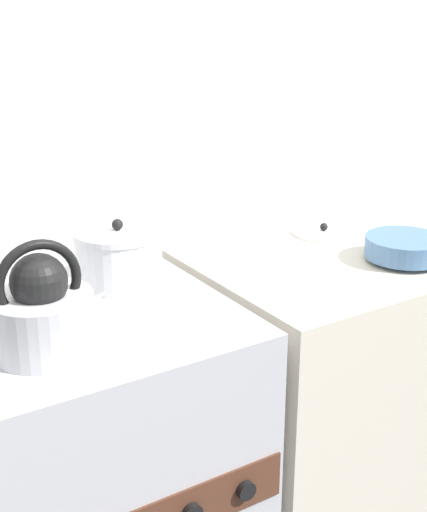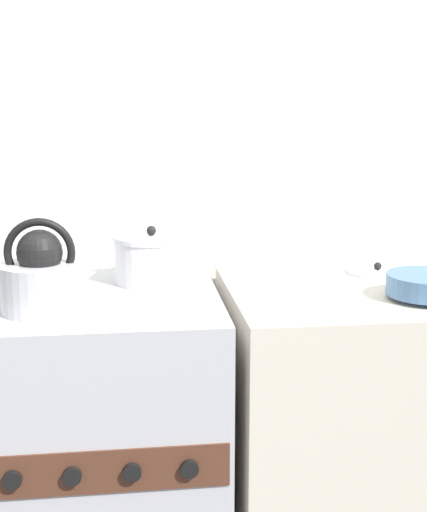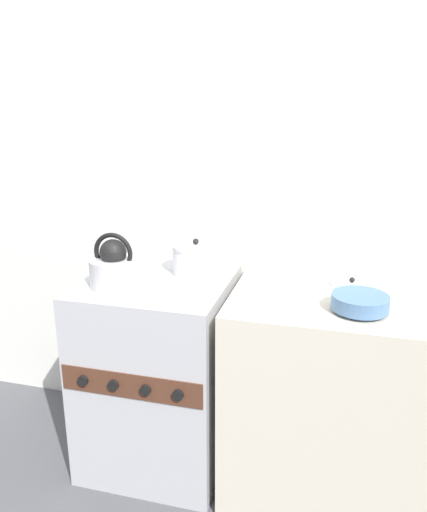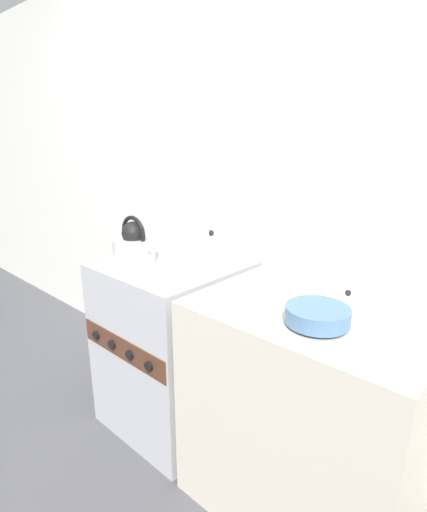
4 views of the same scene
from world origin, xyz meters
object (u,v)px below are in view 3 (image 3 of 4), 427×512
cooking_pot (196,259)px  stove (159,371)px  loose_pot_lid (352,283)px  enamel_bowl (360,302)px  kettle (115,267)px

cooking_pot → stove: bearing=-135.6°
stove → loose_pot_lid: loose_pot_lid is taller
enamel_bowl → loose_pot_lid: size_ratio=1.13×
kettle → cooking_pot: 0.38m
stove → loose_pot_lid: bearing=11.9°
cooking_pot → kettle: bearing=-138.3°
kettle → enamel_bowl: kettle is taller
cooking_pot → enamel_bowl: cooking_pot is taller
stove → kettle: 0.57m
kettle → enamel_bowl: 1.01m
stove → loose_pot_lid: size_ratio=4.76×
stove → kettle: size_ratio=3.57×
enamel_bowl → kettle: bearing=179.5°
kettle → enamel_bowl: bearing=-0.5°
kettle → loose_pot_lid: 1.02m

